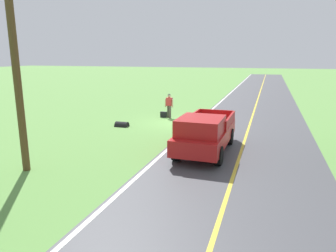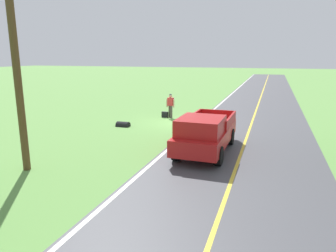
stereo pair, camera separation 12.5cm
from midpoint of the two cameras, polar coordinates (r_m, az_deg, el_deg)
The scene contains 9 objects.
ground_plane at distance 20.81m, azimuth 2.03°, elevation 0.60°, with size 200.00×200.00×0.00m, color #609347.
road_surface at distance 20.01m, azimuth 15.03°, elevation -0.33°, with size 7.13×120.00×0.00m, color #47474C.
lane_edge_line at distance 20.48m, azimuth 5.55°, elevation 0.36°, with size 0.16×117.60×0.00m, color silver.
lane_centre_line at distance 20.01m, azimuth 15.03°, elevation -0.32°, with size 0.14×117.60×0.00m, color gold.
hitchhiker_walking at distance 22.41m, azimuth 0.65°, elevation 4.03°, with size 0.62×0.53×1.75m.
suitcase_carried at distance 22.63m, azimuth -0.41°, elevation 2.13°, with size 0.20×0.46×0.41m, color black.
pickup_truck_passing at distance 14.25m, azimuth 7.08°, elevation -1.22°, with size 2.16×5.43×1.82m.
utility_pole_roadside at distance 12.83m, azimuth -25.97°, elevation 10.73°, with size 0.28×0.28×8.42m, color brown.
drainage_culvert at distance 19.97m, azimuth -8.09°, elevation -0.05°, with size 0.60×0.60×0.80m, color black.
Camera 2 is at (-5.88, 19.47, 4.39)m, focal length 33.12 mm.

